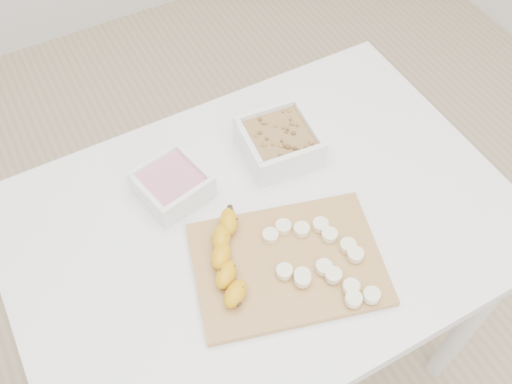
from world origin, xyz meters
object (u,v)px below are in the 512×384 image
table (263,245)px  cutting_board (288,264)px  bowl_yogurt (172,184)px  banana (228,259)px  bowl_granola (279,141)px

table → cutting_board: 0.15m
table → bowl_yogurt: size_ratio=6.57×
bowl_yogurt → cutting_board: (0.12, -0.26, -0.02)m
table → banana: (-0.11, -0.06, 0.13)m
bowl_yogurt → bowl_granola: (0.24, -0.01, 0.01)m
table → bowl_yogurt: bowl_yogurt is taller
table → bowl_granola: size_ratio=6.00×
bowl_granola → cutting_board: (-0.12, -0.25, -0.03)m
cutting_board → banana: 0.11m
bowl_yogurt → banana: bowl_yogurt is taller
cutting_board → banana: banana is taller
bowl_granola → banana: bearing=-138.1°
table → banana: 0.18m
table → bowl_granola: bowl_granola is taller
table → banana: bearing=-150.4°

